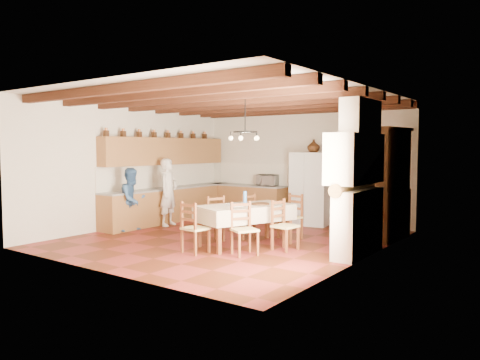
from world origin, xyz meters
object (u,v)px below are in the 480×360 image
(chair_end_far, at_px, (290,216))
(chair_left_near, at_px, (212,218))
(hutch, at_px, (388,184))
(microwave, at_px, (267,180))
(chair_left_far, at_px, (243,216))
(chair_end_near, at_px, (195,227))
(person_man, at_px, (169,192))
(dining_table, at_px, (245,209))
(person_woman_red, at_px, (354,207))
(person_woman_blue, at_px, (133,200))
(refrigerator, at_px, (311,189))
(chair_right_far, at_px, (285,225))
(chair_right_near, at_px, (245,229))

(chair_end_far, bearing_deg, chair_left_near, -120.15)
(hutch, bearing_deg, chair_end_far, -141.79)
(hutch, distance_m, microwave, 3.77)
(chair_left_near, height_order, chair_left_far, same)
(chair_end_near, xyz_separation_m, person_man, (-2.56, 1.92, 0.36))
(chair_left_near, bearing_deg, dining_table, 114.87)
(person_woman_red, distance_m, microwave, 3.65)
(person_woman_blue, height_order, microwave, person_woman_blue)
(person_man, bearing_deg, person_woman_blue, 159.59)
(chair_left_far, relative_size, chair_end_near, 1.00)
(hutch, height_order, person_man, hutch)
(hutch, relative_size, chair_left_far, 2.46)
(person_man, distance_m, person_woman_red, 4.62)
(dining_table, height_order, chair_left_far, chair_left_far)
(refrigerator, bearing_deg, person_man, -149.33)
(chair_end_near, distance_m, person_woman_blue, 2.85)
(refrigerator, xyz_separation_m, chair_right_far, (0.98, -2.96, -0.43))
(hutch, xyz_separation_m, chair_end_far, (-1.71, -1.13, -0.70))
(chair_right_near, relative_size, person_man, 0.57)
(refrigerator, bearing_deg, person_woman_red, -48.71)
(hutch, height_order, chair_right_near, hutch)
(chair_left_far, relative_size, person_woman_red, 0.65)
(chair_left_near, xyz_separation_m, chair_right_far, (1.68, 0.14, 0.00))
(chair_end_near, distance_m, microwave, 4.54)
(chair_right_near, relative_size, person_woman_blue, 0.65)
(hutch, xyz_separation_m, person_woman_blue, (-5.14, -2.48, -0.44))
(microwave, bearing_deg, person_man, -134.09)
(dining_table, bearing_deg, person_woman_red, 43.04)
(chair_right_near, xyz_separation_m, chair_end_far, (-0.09, 1.82, 0.00))
(dining_table, height_order, chair_end_far, chair_end_far)
(person_woman_blue, xyz_separation_m, person_woman_red, (4.71, 1.74, -0.01))
(refrigerator, distance_m, person_woman_blue, 4.40)
(microwave, bearing_deg, chair_end_near, -89.35)
(chair_left_near, relative_size, chair_end_near, 1.00)
(chair_right_far, distance_m, microwave, 4.02)
(chair_right_near, distance_m, chair_end_far, 1.83)
(chair_left_far, relative_size, chair_end_far, 1.00)
(chair_right_far, bearing_deg, chair_right_near, 160.44)
(chair_left_near, xyz_separation_m, chair_end_near, (0.45, -1.03, 0.00))
(chair_left_near, height_order, person_man, person_man)
(chair_right_far, relative_size, person_woman_red, 0.65)
(dining_table, height_order, person_man, person_man)
(refrigerator, relative_size, dining_table, 0.88)
(hutch, xyz_separation_m, chair_right_near, (-1.62, -2.96, -0.70))
(chair_end_near, height_order, person_man, person_man)
(person_man, height_order, person_woman_blue, person_man)
(chair_right_near, xyz_separation_m, chair_right_far, (0.40, 0.78, 0.00))
(chair_right_far, bearing_deg, dining_table, 104.38)
(chair_end_near, bearing_deg, dining_table, -102.28)
(chair_left_far, relative_size, chair_right_near, 1.00)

